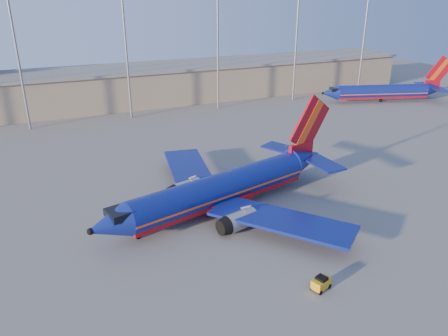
{
  "coord_description": "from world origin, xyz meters",
  "views": [
    {
      "loc": [
        -23.13,
        -44.3,
        25.37
      ],
      "look_at": [
        -2.29,
        3.23,
        4.0
      ],
      "focal_mm": 35.0,
      "sensor_mm": 36.0,
      "label": 1
    }
  ],
  "objects": [
    {
      "name": "baggage_tug",
      "position": [
        -1.96,
        -17.99,
        0.68
      ],
      "size": [
        2.06,
        1.62,
        1.3
      ],
      "rotation": [
        0.0,
        0.0,
        0.33
      ],
      "color": "gold",
      "rests_on": "ground"
    },
    {
      "name": "aircraft_second",
      "position": [
        54.09,
        35.37,
        2.48
      ],
      "size": [
        31.03,
        15.94,
        10.82
      ],
      "rotation": [
        0.0,
        0.0,
        -0.3
      ],
      "color": "navy",
      "rests_on": "ground"
    },
    {
      "name": "aircraft_main",
      "position": [
        -3.37,
        0.28,
        2.61
      ],
      "size": [
        35.46,
        33.68,
        12.23
      ],
      "rotation": [
        0.0,
        0.0,
        0.25
      ],
      "color": "navy",
      "rests_on": "ground"
    },
    {
      "name": "light_mast_row",
      "position": [
        5.0,
        46.0,
        17.55
      ],
      "size": [
        101.6,
        1.6,
        28.65
      ],
      "color": "gray",
      "rests_on": "ground"
    },
    {
      "name": "terminal_building",
      "position": [
        10.0,
        58.0,
        4.32
      ],
      "size": [
        122.0,
        16.0,
        8.5
      ],
      "color": "gray",
      "rests_on": "ground"
    },
    {
      "name": "ground",
      "position": [
        0.0,
        0.0,
        0.0
      ],
      "size": [
        220.0,
        220.0,
        0.0
      ],
      "primitive_type": "plane",
      "color": "slate",
      "rests_on": "ground"
    }
  ]
}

